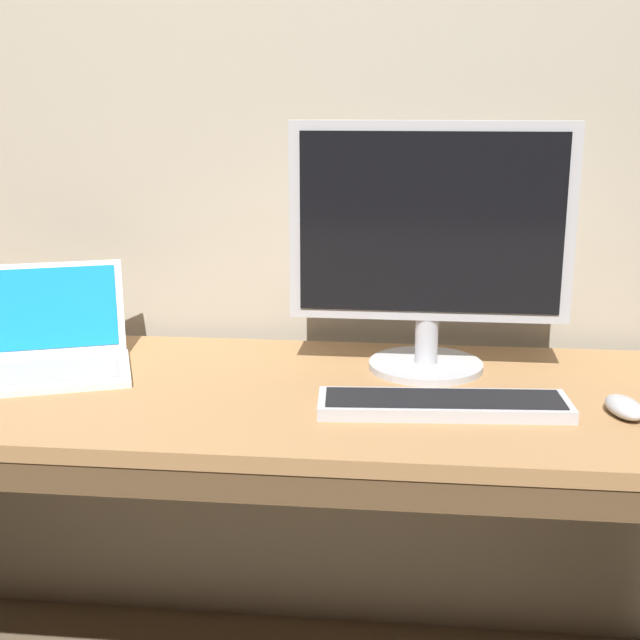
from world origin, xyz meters
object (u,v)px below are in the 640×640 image
at_px(wired_keyboard, 444,404).
at_px(external_monitor, 430,243).
at_px(laptop_white, 55,351).
at_px(computer_mouse, 624,407).

bearing_deg(wired_keyboard, external_monitor, 96.99).
bearing_deg(wired_keyboard, laptop_white, 168.69).
relative_size(laptop_white, external_monitor, 0.69).
bearing_deg(computer_mouse, laptop_white, 160.40).
bearing_deg(external_monitor, wired_keyboard, -83.01).
distance_m(external_monitor, wired_keyboard, 0.35).
bearing_deg(laptop_white, wired_keyboard, -11.31).
height_order(laptop_white, wired_keyboard, laptop_white).
bearing_deg(wired_keyboard, computer_mouse, 1.84).
relative_size(laptop_white, computer_mouse, 3.65).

